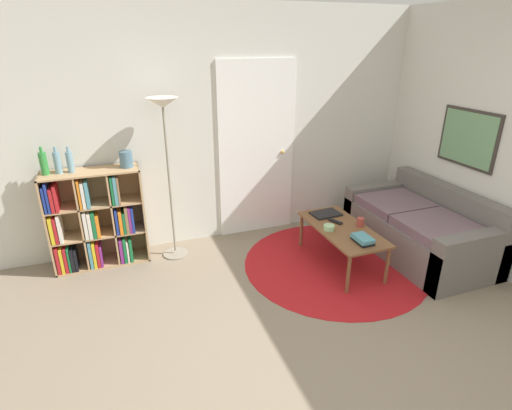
{
  "coord_description": "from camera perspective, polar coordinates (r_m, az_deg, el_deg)",
  "views": [
    {
      "loc": [
        -1.28,
        -1.65,
        2.22
      ],
      "look_at": [
        -0.14,
        1.45,
        0.85
      ],
      "focal_mm": 28.0,
      "sensor_mm": 36.0,
      "label": 1
    }
  ],
  "objects": [
    {
      "name": "wall_right",
      "position": [
        4.72,
        29.5,
        8.39
      ],
      "size": [
        0.08,
        5.63,
        2.6
      ],
      "color": "silver",
      "rests_on": "ground_plane"
    },
    {
      "name": "bottle_left",
      "position": [
        4.29,
        -28.07,
        5.29
      ],
      "size": [
        0.07,
        0.07,
        0.27
      ],
      "color": "#2D8438",
      "rests_on": "bookshelf"
    },
    {
      "name": "cup",
      "position": [
        4.28,
        14.68,
        -2.39
      ],
      "size": [
        0.08,
        0.08,
        0.09
      ],
      "color": "#A33D33",
      "rests_on": "coffee_table"
    },
    {
      "name": "couch",
      "position": [
        4.8,
        22.64,
        -3.23
      ],
      "size": [
        0.9,
        1.61,
        0.74
      ],
      "color": "#66605B",
      "rests_on": "ground_plane"
    },
    {
      "name": "floor_lamp",
      "position": [
        4.09,
        -12.95,
        11.0
      ],
      "size": [
        0.31,
        0.31,
        1.71
      ],
      "color": "gray",
      "rests_on": "ground_plane"
    },
    {
      "name": "bottle_right",
      "position": [
        4.26,
        -25.04,
        5.63
      ],
      "size": [
        0.06,
        0.06,
        0.25
      ],
      "color": "#6B93A3",
      "rests_on": "bookshelf"
    },
    {
      "name": "book_stack_on_table",
      "position": [
        3.96,
        14.99,
        -4.75
      ],
      "size": [
        0.14,
        0.22,
        0.07
      ],
      "color": "black",
      "rests_on": "coffee_table"
    },
    {
      "name": "ground_plane",
      "position": [
        3.05,
        13.18,
        -24.93
      ],
      "size": [
        14.0,
        14.0,
        0.0
      ],
      "primitive_type": "plane",
      "color": "gray"
    },
    {
      "name": "bookshelf",
      "position": [
        4.45,
        -22.15,
        -2.18
      ],
      "size": [
        0.94,
        0.34,
        1.03
      ],
      "color": "tan",
      "rests_on": "ground_plane"
    },
    {
      "name": "bowl",
      "position": [
        4.14,
        10.38,
        -3.17
      ],
      "size": [
        0.11,
        0.11,
        0.05
      ],
      "color": "#9ED193",
      "rests_on": "coffee_table"
    },
    {
      "name": "bottle_middle",
      "position": [
        4.28,
        -26.51,
        5.47
      ],
      "size": [
        0.07,
        0.07,
        0.26
      ],
      "color": "#6B93A3",
      "rests_on": "bookshelf"
    },
    {
      "name": "remote",
      "position": [
        4.32,
        11.29,
        -2.34
      ],
      "size": [
        0.1,
        0.16,
        0.02
      ],
      "color": "black",
      "rests_on": "coffee_table"
    },
    {
      "name": "coffee_table",
      "position": [
        4.24,
        12.19,
        -3.69
      ],
      "size": [
        0.51,
        1.07,
        0.42
      ],
      "color": "brown",
      "rests_on": "ground_plane"
    },
    {
      "name": "wall_back",
      "position": [
        4.59,
        -3.5,
        10.78
      ],
      "size": [
        7.48,
        0.11,
        2.6
      ],
      "color": "silver",
      "rests_on": "ground_plane"
    },
    {
      "name": "rug",
      "position": [
        4.39,
        11.11,
        -8.24
      ],
      "size": [
        1.92,
        1.92,
        0.01
      ],
      "color": "#B2191E",
      "rests_on": "ground_plane"
    },
    {
      "name": "laptop",
      "position": [
        4.49,
        9.94,
        -1.25
      ],
      "size": [
        0.33,
        0.24,
        0.02
      ],
      "color": "black",
      "rests_on": "coffee_table"
    },
    {
      "name": "vase_on_shelf",
      "position": [
        4.24,
        -18.06,
        6.25
      ],
      "size": [
        0.13,
        0.13,
        0.17
      ],
      "color": "slate",
      "rests_on": "bookshelf"
    }
  ]
}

